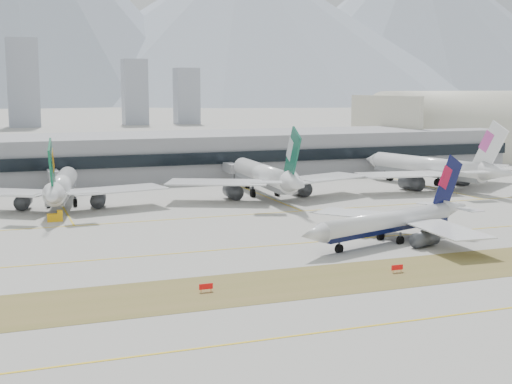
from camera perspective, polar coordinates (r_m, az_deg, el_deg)
name	(u,v)px	position (r m, az deg, el deg)	size (l,w,h in m)	color
ground	(250,242)	(147.54, -0.44, -4.00)	(3000.00, 3000.00, 0.00)	#A7A39C
apron_markings	(384,321)	(100.22, 10.22, -10.14)	(360.00, 122.22, 0.06)	olive
taxiing_airliner	(393,222)	(149.93, 10.93, -2.34)	(49.34, 41.87, 17.10)	white
widebody_eva	(61,187)	(195.05, -15.34, 0.35)	(55.86, 55.35, 20.23)	white
widebody_cathay	(266,177)	(206.42, 0.82, 1.21)	(61.63, 60.28, 21.98)	white
widebody_china_air	(433,169)	(233.69, 13.95, 1.83)	(61.30, 61.03, 22.42)	white
terminal	(141,156)	(256.29, -9.18, 2.88)	(280.00, 43.10, 15.00)	gray
hangar	(469,157)	(339.93, 16.64, 2.72)	(91.00, 60.00, 60.00)	beige
hold_sign_left	(206,287)	(112.14, -4.02, -7.56)	(2.20, 0.15, 1.35)	red
hold_sign_right	(397,268)	(125.67, 11.23, -5.95)	(2.20, 0.15, 1.35)	red
gse_b	(56,217)	(176.17, -15.74, -1.93)	(3.55, 2.00, 2.60)	#F1A90C
mountain_ridge	(30,12)	(1549.22, -17.60, 13.58)	(2830.00, 1120.00, 470.00)	#9EA8B7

